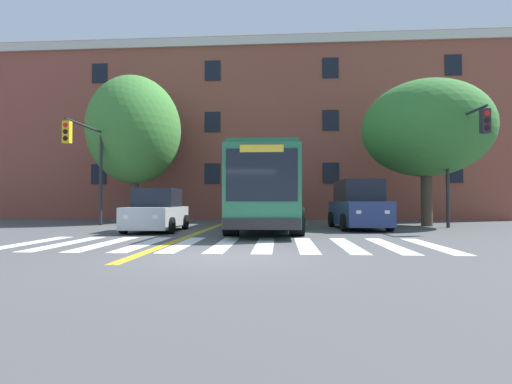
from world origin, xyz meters
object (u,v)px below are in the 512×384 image
at_px(city_bus, 266,190).
at_px(car_navy_far_lane, 358,206).
at_px(street_tree_curbside_large, 426,129).
at_px(traffic_light_near_corner, 462,146).
at_px(street_tree_curbside_small, 135,130).
at_px(traffic_light_far_corner, 88,154).
at_px(car_silver_near_lane, 157,212).

height_order(city_bus, car_navy_far_lane, city_bus).
bearing_deg(street_tree_curbside_large, car_navy_far_lane, -146.84).
xyz_separation_m(traffic_light_near_corner, street_tree_curbside_large, (-0.59, 2.84, 1.31)).
relative_size(traffic_light_near_corner, street_tree_curbside_small, 0.64).
bearing_deg(street_tree_curbside_small, traffic_light_far_corner, -100.37).
relative_size(car_silver_near_lane, traffic_light_far_corner, 0.83).
xyz_separation_m(city_bus, street_tree_curbside_large, (8.28, 3.16, 3.28)).
bearing_deg(traffic_light_near_corner, city_bus, -177.92).
bearing_deg(car_navy_far_lane, street_tree_curbside_large, 33.16).
height_order(city_bus, traffic_light_far_corner, traffic_light_far_corner).
relative_size(car_silver_near_lane, street_tree_curbside_large, 0.59).
height_order(city_bus, street_tree_curbside_large, street_tree_curbside_large).
bearing_deg(street_tree_curbside_small, traffic_light_near_corner, -15.97).
bearing_deg(traffic_light_far_corner, city_bus, -6.11).
bearing_deg(city_bus, car_navy_far_lane, 7.12).
distance_m(city_bus, street_tree_curbside_small, 10.47).
bearing_deg(city_bus, street_tree_curbside_large, 20.89).
xyz_separation_m(city_bus, street_tree_curbside_small, (-8.24, 5.22, 3.80)).
distance_m(car_silver_near_lane, car_navy_far_lane, 9.13).
distance_m(city_bus, car_silver_near_lane, 4.97).
distance_m(car_navy_far_lane, street_tree_curbside_large, 6.27).
bearing_deg(traffic_light_near_corner, street_tree_curbside_small, 164.03).
height_order(car_navy_far_lane, street_tree_curbside_small, street_tree_curbside_small).
height_order(traffic_light_near_corner, traffic_light_far_corner, traffic_light_near_corner).
bearing_deg(traffic_light_near_corner, traffic_light_far_corner, 177.94).
bearing_deg(city_bus, street_tree_curbside_small, 147.66).
distance_m(car_silver_near_lane, traffic_light_near_corner, 13.95).
bearing_deg(car_navy_far_lane, traffic_light_far_corner, 178.13).
bearing_deg(street_tree_curbside_small, car_navy_far_lane, -20.55).
xyz_separation_m(car_silver_near_lane, car_navy_far_lane, (8.91, 1.99, 0.24)).
bearing_deg(car_navy_far_lane, street_tree_curbside_small, 159.45).
height_order(car_navy_far_lane, traffic_light_far_corner, traffic_light_far_corner).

